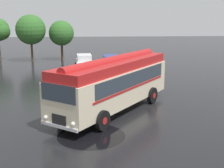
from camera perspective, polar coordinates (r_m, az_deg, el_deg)
name	(u,v)px	position (r m, az deg, el deg)	size (l,w,h in m)	color
ground_plane	(105,111)	(19.85, -1.37, -4.88)	(120.00, 120.00, 0.00)	black
vintage_bus	(113,82)	(19.27, 0.26, 0.42)	(7.93, 9.58, 3.49)	beige
car_near_left	(84,62)	(33.43, -5.08, 3.97)	(2.21, 4.32, 1.66)	silver
car_mid_left	(111,63)	(32.64, -0.19, 3.80)	(2.09, 4.26, 1.66)	navy
tree_left_of_centre	(31,30)	(40.23, -14.68, 9.55)	(3.68, 3.68, 5.80)	#4C3823
tree_centre	(61,33)	(40.43, -9.27, 9.22)	(3.16, 3.16, 5.05)	#4C3823
puddle_patch	(91,136)	(16.01, -3.80, -9.41)	(3.45, 3.45, 0.01)	black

